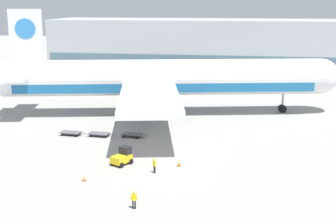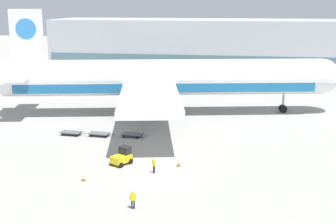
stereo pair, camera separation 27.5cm
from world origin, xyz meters
name	(u,v)px [view 2 (the right image)]	position (x,y,z in m)	size (l,w,h in m)	color
ground_plane	(160,176)	(0.00, 0.00, 0.00)	(400.00, 400.00, 0.00)	#9E9B93
terminal_building	(238,49)	(6.19, 69.23, 6.99)	(90.00, 18.20, 14.00)	#B2B7BC
airplane_main	(160,79)	(-5.29, 28.14, 5.84)	(57.36, 48.61, 17.00)	white
baggage_tug_foreground	(122,157)	(-4.97, 3.00, 0.88)	(2.48, 2.81, 2.00)	yellow
baggage_dolly_lead	(71,132)	(-15.13, 13.42, 0.39)	(3.76, 1.75, 0.48)	#56565B
baggage_dolly_second	(99,134)	(-11.09, 13.53, 0.39)	(3.76, 1.75, 0.48)	#56565B
baggage_dolly_third	(132,134)	(-6.53, 13.93, 0.39)	(3.76, 1.75, 0.48)	#56565B
ground_crew_near	(154,164)	(-0.84, 0.79, 1.03)	(0.39, 0.47, 1.74)	black
ground_crew_far	(133,199)	(-0.92, -8.32, 0.97)	(0.57, 0.27, 1.67)	black
traffic_cone_near	(83,178)	(-7.62, -2.59, 0.28)	(0.40, 0.40, 0.57)	black
traffic_cone_far	(178,163)	(1.44, 3.43, 0.35)	(0.40, 0.40, 0.72)	black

